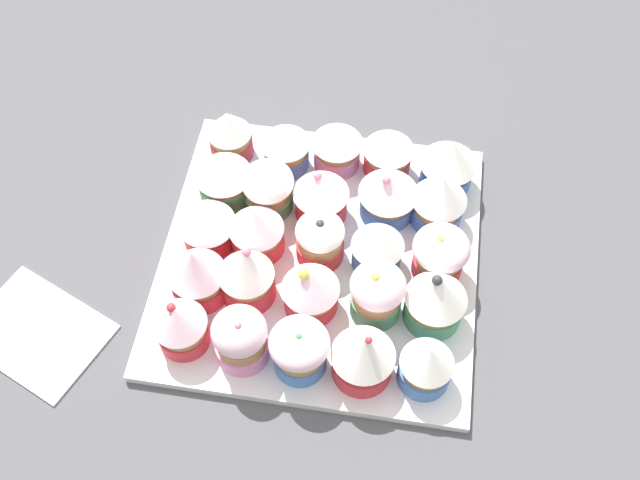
# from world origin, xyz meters

# --- Properties ---
(ground_plane) EXTENTS (1.80, 1.80, 0.03)m
(ground_plane) POSITION_xyz_m (0.00, 0.00, -0.01)
(ground_plane) COLOR #4C4C51
(baking_tray) EXTENTS (0.35, 0.35, 0.01)m
(baking_tray) POSITION_xyz_m (0.00, 0.00, 0.01)
(baking_tray) COLOR silver
(baking_tray) RESTS_ON ground_plane
(cupcake_0) EXTENTS (0.06, 0.06, 0.07)m
(cupcake_0) POSITION_xyz_m (-0.12, -0.12, 0.05)
(cupcake_0) COLOR #D1333D
(cupcake_0) RESTS_ON baking_tray
(cupcake_1) EXTENTS (0.06, 0.06, 0.08)m
(cupcake_1) POSITION_xyz_m (-0.06, -0.13, 0.05)
(cupcake_1) COLOR pink
(cupcake_1) RESTS_ON baking_tray
(cupcake_2) EXTENTS (0.06, 0.06, 0.07)m
(cupcake_2) POSITION_xyz_m (0.00, -0.13, 0.05)
(cupcake_2) COLOR #477AC6
(cupcake_2) RESTS_ON baking_tray
(cupcake_3) EXTENTS (0.06, 0.06, 0.08)m
(cupcake_3) POSITION_xyz_m (0.06, -0.13, 0.05)
(cupcake_3) COLOR #D1333D
(cupcake_3) RESTS_ON baking_tray
(cupcake_4) EXTENTS (0.05, 0.05, 0.07)m
(cupcake_4) POSITION_xyz_m (0.13, -0.13, 0.05)
(cupcake_4) COLOR #477AC6
(cupcake_4) RESTS_ON baking_tray
(cupcake_5) EXTENTS (0.06, 0.06, 0.08)m
(cupcake_5) POSITION_xyz_m (-0.12, -0.07, 0.05)
(cupcake_5) COLOR #D1333D
(cupcake_5) RESTS_ON baking_tray
(cupcake_6) EXTENTS (0.06, 0.06, 0.08)m
(cupcake_6) POSITION_xyz_m (-0.07, -0.06, 0.05)
(cupcake_6) COLOR #D1333D
(cupcake_6) RESTS_ON baking_tray
(cupcake_7) EXTENTS (0.06, 0.06, 0.07)m
(cupcake_7) POSITION_xyz_m (-0.00, -0.06, 0.05)
(cupcake_7) COLOR #D1333D
(cupcake_7) RESTS_ON baking_tray
(cupcake_8) EXTENTS (0.06, 0.06, 0.08)m
(cupcake_8) POSITION_xyz_m (0.07, -0.06, 0.05)
(cupcake_8) COLOR #4C9E6B
(cupcake_8) RESTS_ON baking_tray
(cupcake_9) EXTENTS (0.06, 0.06, 0.08)m
(cupcake_9) POSITION_xyz_m (0.13, -0.06, 0.05)
(cupcake_9) COLOR #4C9E6B
(cupcake_9) RESTS_ON baking_tray
(cupcake_10) EXTENTS (0.06, 0.06, 0.06)m
(cupcake_10) POSITION_xyz_m (-0.13, 0.00, 0.05)
(cupcake_10) COLOR #D1333D
(cupcake_10) RESTS_ON baking_tray
(cupcake_11) EXTENTS (0.06, 0.06, 0.07)m
(cupcake_11) POSITION_xyz_m (-0.07, 0.00, 0.05)
(cupcake_11) COLOR #D1333D
(cupcake_11) RESTS_ON baking_tray
(cupcake_12) EXTENTS (0.05, 0.05, 0.07)m
(cupcake_12) POSITION_xyz_m (0.00, -0.00, 0.04)
(cupcake_12) COLOR #D1333D
(cupcake_12) RESTS_ON baking_tray
(cupcake_13) EXTENTS (0.06, 0.06, 0.07)m
(cupcake_13) POSITION_xyz_m (0.06, 0.00, 0.05)
(cupcake_13) COLOR #477AC6
(cupcake_13) RESTS_ON baking_tray
(cupcake_14) EXTENTS (0.06, 0.06, 0.07)m
(cupcake_14) POSITION_xyz_m (0.13, 0.00, 0.05)
(cupcake_14) COLOR #D1333D
(cupcake_14) RESTS_ON baking_tray
(cupcake_15) EXTENTS (0.07, 0.07, 0.07)m
(cupcake_15) POSITION_xyz_m (-0.12, 0.06, 0.05)
(cupcake_15) COLOR #4C9E6B
(cupcake_15) RESTS_ON baking_tray
(cupcake_16) EXTENTS (0.06, 0.06, 0.06)m
(cupcake_16) POSITION_xyz_m (-0.07, 0.06, 0.04)
(cupcake_16) COLOR #4C9E6B
(cupcake_16) RESTS_ON baking_tray
(cupcake_17) EXTENTS (0.06, 0.06, 0.07)m
(cupcake_17) POSITION_xyz_m (-0.01, 0.06, 0.05)
(cupcake_17) COLOR #D1333D
(cupcake_17) RESTS_ON baking_tray
(cupcake_18) EXTENTS (0.07, 0.07, 0.07)m
(cupcake_18) POSITION_xyz_m (0.07, 0.07, 0.05)
(cupcake_18) COLOR #477AC6
(cupcake_18) RESTS_ON baking_tray
(cupcake_19) EXTENTS (0.06, 0.06, 0.07)m
(cupcake_19) POSITION_xyz_m (0.12, 0.07, 0.05)
(cupcake_19) COLOR #477AC6
(cupcake_19) RESTS_ON baking_tray
(cupcake_20) EXTENTS (0.05, 0.05, 0.07)m
(cupcake_20) POSITION_xyz_m (-0.13, 0.13, 0.05)
(cupcake_20) COLOR #D1333D
(cupcake_20) RESTS_ON baking_tray
(cupcake_21) EXTENTS (0.06, 0.06, 0.07)m
(cupcake_21) POSITION_xyz_m (-0.06, 0.12, 0.05)
(cupcake_21) COLOR #477AC6
(cupcake_21) RESTS_ON baking_tray
(cupcake_22) EXTENTS (0.06, 0.06, 0.07)m
(cupcake_22) POSITION_xyz_m (0.00, 0.13, 0.05)
(cupcake_22) COLOR pink
(cupcake_22) RESTS_ON baking_tray
(cupcake_23) EXTENTS (0.06, 0.06, 0.07)m
(cupcake_23) POSITION_xyz_m (0.06, 0.13, 0.05)
(cupcake_23) COLOR #D1333D
(cupcake_23) RESTS_ON baking_tray
(cupcake_24) EXTENTS (0.07, 0.07, 0.07)m
(cupcake_24) POSITION_xyz_m (0.13, 0.12, 0.05)
(cupcake_24) COLOR #477AC6
(cupcake_24) RESTS_ON baking_tray
(napkin) EXTENTS (0.17, 0.15, 0.01)m
(napkin) POSITION_xyz_m (-0.28, -0.14, 0.00)
(napkin) COLOR white
(napkin) RESTS_ON ground_plane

